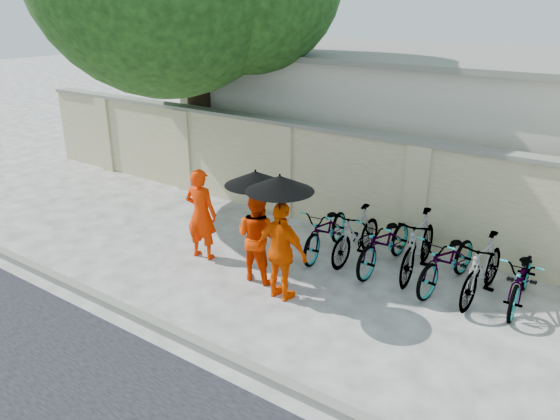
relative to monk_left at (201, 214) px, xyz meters
The scene contains 16 objects.
ground 1.38m from the monk_left, 24.70° to the right, with size 80.00×80.00×0.00m, color silver.
kerb 2.50m from the monk_left, 65.28° to the right, with size 40.00×0.16×0.12m, color slate.
compound_wall 3.39m from the monk_left, 54.01° to the left, with size 20.00×0.30×2.00m, color beige.
building_behind 7.23m from the monk_left, 65.42° to the left, with size 14.00×6.00×3.20m, color beige.
monk_left is the anchor object (origin of this frame).
monk_center 1.34m from the monk_left, ahead, with size 0.76×0.59×1.56m, color #EB3300.
parasol_center 1.70m from the monk_left, ahead, with size 1.00×1.00×1.05m.
monk_right 2.09m from the monk_left, 10.50° to the right, with size 0.94×0.39×1.61m, color #F44E00.
parasol_right 2.39m from the monk_left, 12.52° to the right, with size 1.03×1.03×1.15m.
bike_0 2.32m from the monk_left, 38.99° to the left, with size 0.63×1.81×0.95m, color gray.
bike_1 2.83m from the monk_left, 33.14° to the left, with size 0.46×1.64×0.99m, color gray.
bike_2 3.31m from the monk_left, 27.68° to the left, with size 0.65×1.87×0.98m, color gray.
bike_3 3.86m from the monk_left, 25.05° to the left, with size 0.52×1.85×1.11m, color gray.
bike_4 4.33m from the monk_left, 20.23° to the left, with size 0.64×1.84×0.97m, color gray.
bike_5 4.85m from the monk_left, 17.24° to the left, with size 0.49×1.74×1.05m, color gray.
bike_6 5.44m from the monk_left, 16.96° to the left, with size 0.60×1.73×0.91m, color gray.
Camera 1 is at (5.49, -6.16, 4.41)m, focal length 35.00 mm.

